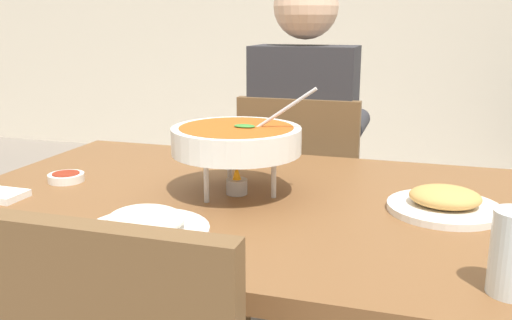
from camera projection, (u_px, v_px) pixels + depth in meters
dining_table_main at (238, 238)px, 1.32m from camera, size 1.32×0.89×0.75m
chair_diner_main at (302, 201)px, 2.03m from camera, size 0.44×0.44×0.90m
diner_main at (306, 136)px, 2.00m from camera, size 0.40×0.45×1.31m
curry_bowl at (236, 140)px, 1.27m from camera, size 0.33×0.30×0.26m
rice_plate at (146, 226)px, 1.05m from camera, size 0.24×0.24×0.06m
appetizer_plate at (445, 203)px, 1.18m from camera, size 0.24×0.24×0.06m
sauce_dish at (66, 177)px, 1.40m from camera, size 0.09×0.09×0.02m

